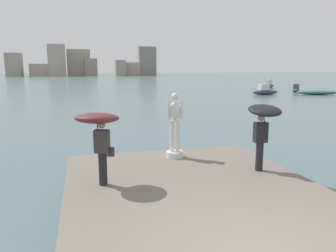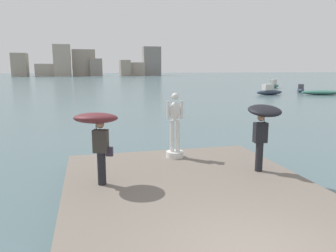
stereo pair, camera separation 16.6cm
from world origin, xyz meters
name	(u,v)px [view 1 (the left image)]	position (x,y,z in m)	size (l,w,h in m)	color
ground_plane	(103,94)	(0.00, 40.00, 0.00)	(400.00, 400.00, 0.00)	#4C666B
pier	(212,213)	(0.00, 2.15, 0.20)	(6.59, 10.31, 0.40)	#70665B
statue_white_figure	(175,131)	(0.29, 6.24, 1.32)	(0.60, 0.60, 2.23)	silver
onlooker_left	(98,126)	(-2.36, 4.18, 1.98)	(1.46, 1.47, 1.97)	black
onlooker_right	(263,120)	(2.43, 4.17, 1.95)	(1.06, 1.08, 2.04)	black
boat_near	(268,85)	(28.59, 46.17, 0.52)	(4.83, 3.83, 1.55)	#336B5B
boat_far	(265,91)	(20.65, 34.00, 0.48)	(3.97, 1.49, 1.40)	#2D384C
boat_leftward	(296,89)	(28.21, 37.89, 0.42)	(3.33, 4.20, 1.15)	#2D384C
boat_rightward	(317,92)	(27.33, 32.26, 0.31)	(5.59, 3.00, 0.61)	#336B5B
distant_skyline	(88,65)	(0.59, 147.24, 5.04)	(64.36, 11.30, 13.38)	gray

